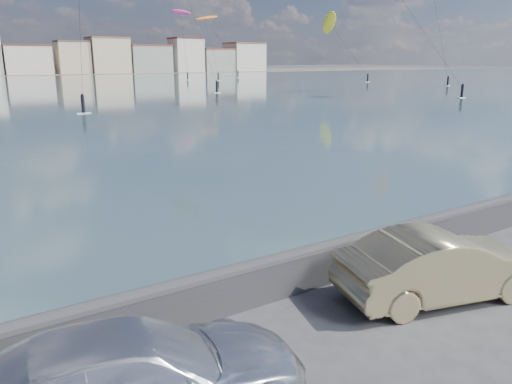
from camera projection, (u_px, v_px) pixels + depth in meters
ground at (331, 365)px, 9.02m from camera, size 700.00×700.00×0.00m
seawall at (250, 281)px, 11.05m from camera, size 400.00×0.36×1.08m
car_silver at (133, 379)px, 7.35m from camera, size 5.74×3.14×1.58m
car_champagne at (441, 265)px, 11.38m from camera, size 5.09×2.88×1.59m
kitesurfer_0 at (207, 19)px, 152.61m from camera, size 10.00×18.40×18.62m
kitesurfer_4 at (181, 14)px, 131.10m from camera, size 8.29×10.40×18.06m
kitesurfer_18 at (330, 23)px, 123.77m from camera, size 8.00×17.96×16.79m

